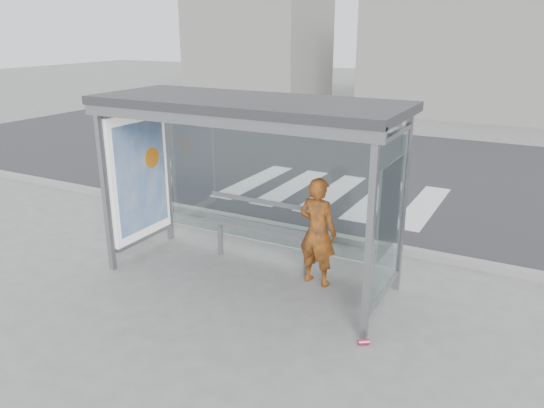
{
  "coord_description": "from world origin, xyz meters",
  "views": [
    {
      "loc": [
        3.63,
        -6.05,
        3.52
      ],
      "look_at": [
        0.28,
        0.2,
        1.14
      ],
      "focal_mm": 35.0,
      "sensor_mm": 36.0,
      "label": 1
    }
  ],
  "objects_px": {
    "person": "(318,232)",
    "soda_can": "(364,342)",
    "bus_shelter": "(226,142)",
    "bench": "(262,228)"
  },
  "relations": [
    {
      "from": "bench",
      "to": "soda_can",
      "type": "xyz_separation_m",
      "value": [
        2.13,
        -1.39,
        -0.56
      ]
    },
    {
      "from": "bus_shelter",
      "to": "soda_can",
      "type": "bearing_deg",
      "value": -20.61
    },
    {
      "from": "soda_can",
      "to": "bench",
      "type": "bearing_deg",
      "value": 146.85
    },
    {
      "from": "bus_shelter",
      "to": "person",
      "type": "relative_size",
      "value": 2.69
    },
    {
      "from": "bus_shelter",
      "to": "soda_can",
      "type": "height_order",
      "value": "bus_shelter"
    },
    {
      "from": "bench",
      "to": "soda_can",
      "type": "relative_size",
      "value": 15.21
    },
    {
      "from": "person",
      "to": "soda_can",
      "type": "relative_size",
      "value": 12.31
    },
    {
      "from": "soda_can",
      "to": "person",
      "type": "bearing_deg",
      "value": 133.24
    },
    {
      "from": "bus_shelter",
      "to": "bench",
      "type": "xyz_separation_m",
      "value": [
        0.29,
        0.48,
        -1.39
      ]
    },
    {
      "from": "person",
      "to": "bench",
      "type": "height_order",
      "value": "person"
    }
  ]
}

